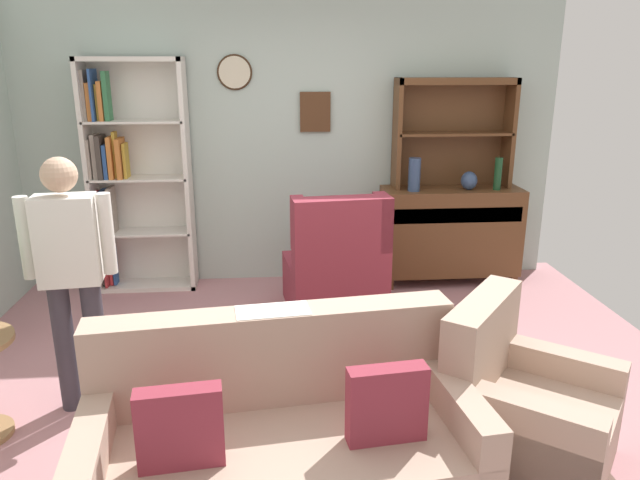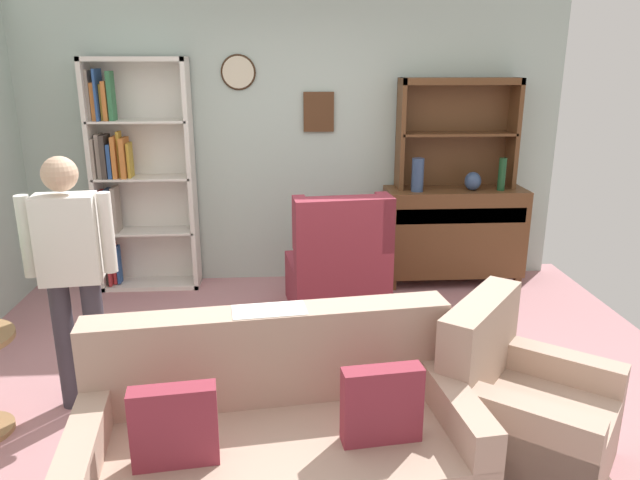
# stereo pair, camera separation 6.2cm
# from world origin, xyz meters

# --- Properties ---
(ground_plane) EXTENTS (5.40, 4.60, 0.02)m
(ground_plane) POSITION_xyz_m (0.00, 0.00, -0.01)
(ground_plane) COLOR #B27A7F
(wall_back) EXTENTS (5.00, 0.09, 2.80)m
(wall_back) POSITION_xyz_m (-0.00, 2.13, 1.40)
(wall_back) COLOR #ADC1B7
(wall_back) RESTS_ON ground_plane
(area_rug) EXTENTS (2.65, 1.66, 0.01)m
(area_rug) POSITION_xyz_m (0.20, -0.30, 0.00)
(area_rug) COLOR brown
(area_rug) RESTS_ON ground_plane
(bookshelf) EXTENTS (0.90, 0.30, 2.10)m
(bookshelf) POSITION_xyz_m (-1.48, 1.95, 1.08)
(bookshelf) COLOR silver
(bookshelf) RESTS_ON ground_plane
(sideboard) EXTENTS (1.30, 0.45, 0.92)m
(sideboard) POSITION_xyz_m (1.48, 1.86, 0.51)
(sideboard) COLOR brown
(sideboard) RESTS_ON ground_plane
(sideboard_hutch) EXTENTS (1.10, 0.26, 1.00)m
(sideboard_hutch) POSITION_xyz_m (1.48, 1.97, 1.56)
(sideboard_hutch) COLOR brown
(sideboard_hutch) RESTS_ON sideboard
(vase_tall) EXTENTS (0.11, 0.11, 0.30)m
(vase_tall) POSITION_xyz_m (1.09, 1.78, 1.07)
(vase_tall) COLOR #33476B
(vase_tall) RESTS_ON sideboard
(vase_round) EXTENTS (0.15, 0.15, 0.17)m
(vase_round) POSITION_xyz_m (1.61, 1.79, 1.01)
(vase_round) COLOR #33476B
(vase_round) RESTS_ON sideboard
(bottle_wine) EXTENTS (0.07, 0.07, 0.30)m
(bottle_wine) POSITION_xyz_m (1.87, 1.77, 1.07)
(bottle_wine) COLOR #194223
(bottle_wine) RESTS_ON sideboard
(couch_floral) EXTENTS (1.89, 1.05, 0.90)m
(couch_floral) POSITION_xyz_m (-0.18, -1.07, 0.31)
(couch_floral) COLOR tan
(couch_floral) RESTS_ON ground_plane
(armchair_floral) EXTENTS (1.08, 1.07, 0.88)m
(armchair_floral) POSITION_xyz_m (1.09, -0.85, 0.29)
(armchair_floral) COLOR tan
(armchair_floral) RESTS_ON ground_plane
(wingback_chair) EXTENTS (0.86, 0.88, 1.05)m
(wingback_chair) POSITION_xyz_m (0.32, 1.18, 0.38)
(wingback_chair) COLOR maroon
(wingback_chair) RESTS_ON ground_plane
(person_reading) EXTENTS (0.53, 0.24, 1.56)m
(person_reading) POSITION_xyz_m (-1.38, -0.11, 0.91)
(person_reading) COLOR #38333D
(person_reading) RESTS_ON ground_plane
(coffee_table) EXTENTS (0.80, 0.50, 0.42)m
(coffee_table) POSITION_xyz_m (0.08, -0.18, 0.35)
(coffee_table) COLOR brown
(coffee_table) RESTS_ON ground_plane
(book_stack) EXTENTS (0.21, 0.15, 0.10)m
(book_stack) POSITION_xyz_m (0.03, -0.12, 0.46)
(book_stack) COLOR #723F7F
(book_stack) RESTS_ON coffee_table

